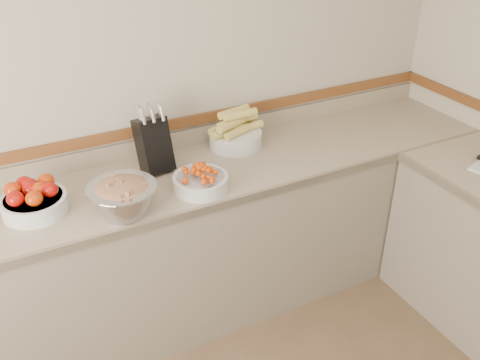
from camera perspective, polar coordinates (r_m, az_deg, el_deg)
name	(u,v)px	position (r m, az deg, el deg)	size (l,w,h in m)	color
back_wall	(121,89)	(2.85, -12.54, 9.49)	(4.00, 4.00, 0.00)	#B2A893
counter_back	(156,254)	(2.98, -8.97, -7.81)	(4.00, 0.65, 1.08)	gray
knife_block	(153,143)	(2.80, -9.21, 3.87)	(0.18, 0.20, 0.37)	black
tomato_bowl	(33,199)	(2.63, -21.17, -1.91)	(0.30, 0.30, 0.15)	silver
cherry_tomato_bowl	(200,180)	(2.64, -4.27, 0.01)	(0.28, 0.28, 0.15)	silver
corn_bowl	(235,133)	(3.04, -0.49, 4.99)	(0.33, 0.30, 0.22)	silver
rhubarb_bowl	(123,197)	(2.47, -12.39, -1.78)	(0.32, 0.32, 0.18)	#B2B2BA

